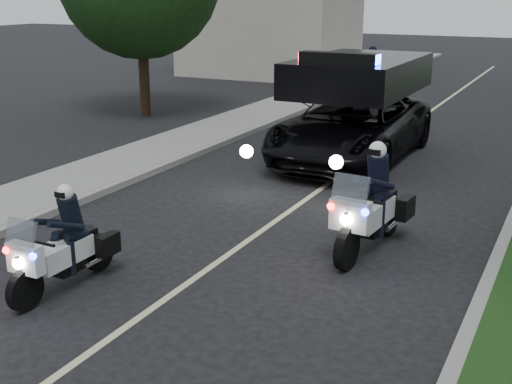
# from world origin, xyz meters

# --- Properties ---
(ground) EXTENTS (120.00, 120.00, 0.00)m
(ground) POSITION_xyz_m (0.00, 0.00, 0.00)
(ground) COLOR black
(ground) RESTS_ON ground
(curb_left) EXTENTS (0.20, 60.00, 0.15)m
(curb_left) POSITION_xyz_m (-4.10, 10.00, 0.07)
(curb_left) COLOR gray
(curb_left) RESTS_ON ground
(sidewalk_left) EXTENTS (2.00, 60.00, 0.16)m
(sidewalk_left) POSITION_xyz_m (-5.20, 10.00, 0.08)
(sidewalk_left) COLOR gray
(sidewalk_left) RESTS_ON ground
(building_far) EXTENTS (8.00, 6.00, 7.00)m
(building_far) POSITION_xyz_m (-10.00, 26.00, 3.50)
(building_far) COLOR #A8A396
(building_far) RESTS_ON ground
(lane_marking) EXTENTS (0.12, 50.00, 0.01)m
(lane_marking) POSITION_xyz_m (0.00, 10.00, 0.00)
(lane_marking) COLOR #BFB78C
(lane_marking) RESTS_ON ground
(police_moto_left) EXTENTS (0.67, 1.88, 1.60)m
(police_moto_left) POSITION_xyz_m (-1.53, 1.21, 0.00)
(police_moto_left) COLOR silver
(police_moto_left) RESTS_ON ground
(police_moto_right) EXTENTS (0.97, 2.28, 1.89)m
(police_moto_right) POSITION_xyz_m (2.06, 4.69, 0.00)
(police_moto_right) COLOR silver
(police_moto_right) RESTS_ON ground
(police_suv) EXTENTS (2.94, 6.31, 3.06)m
(police_suv) POSITION_xyz_m (-0.30, 10.60, 0.00)
(police_suv) COLOR black
(police_suv) RESTS_ON ground
(bicycle) EXTENTS (0.76, 1.70, 0.86)m
(bicycle) POSITION_xyz_m (-2.86, 20.54, 0.00)
(bicycle) COLOR black
(bicycle) RESTS_ON ground
(cyclist) EXTENTS (0.73, 0.52, 1.91)m
(cyclist) POSITION_xyz_m (-2.86, 20.54, 0.00)
(cyclist) COLOR black
(cyclist) RESTS_ON ground
(tree_left_near) EXTENTS (6.18, 6.18, 9.11)m
(tree_left_near) POSITION_xyz_m (-8.79, 13.32, 0.00)
(tree_left_near) COLOR #173913
(tree_left_near) RESTS_ON ground
(tree_left_far) EXTENTS (8.31, 8.31, 10.99)m
(tree_left_far) POSITION_xyz_m (-9.15, 27.10, 0.00)
(tree_left_far) COLOR black
(tree_left_far) RESTS_ON ground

